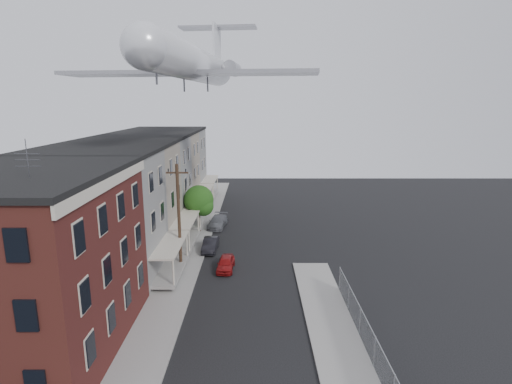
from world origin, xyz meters
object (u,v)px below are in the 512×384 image
(car_far, at_px, (218,222))
(street_tree, at_px, (200,202))
(car_mid, at_px, (210,244))
(airplane, at_px, (194,64))
(utility_pole, at_px, (179,216))
(car_near, at_px, (226,263))

(car_far, bearing_deg, street_tree, -125.71)
(car_mid, height_order, airplane, airplane)
(utility_pole, bearing_deg, street_tree, 88.11)
(street_tree, xyz_separation_m, car_far, (1.67, 1.80, -2.82))
(car_near, bearing_deg, airplane, 116.48)
(utility_pole, bearing_deg, airplane, 85.23)
(car_mid, distance_m, car_far, 7.35)
(car_mid, bearing_deg, utility_pole, -112.81)
(airplane, bearing_deg, utility_pole, -94.77)
(utility_pole, xyz_separation_m, car_far, (2.00, 11.72, -4.04))
(utility_pole, distance_m, street_tree, 10.00)
(car_near, relative_size, airplane, 0.13)
(utility_pole, distance_m, car_mid, 6.30)
(utility_pole, height_order, street_tree, utility_pole)
(utility_pole, distance_m, airplane, 14.58)
(utility_pole, xyz_separation_m, airplane, (0.60, 7.17, 12.68))
(utility_pole, bearing_deg, car_near, -1.92)
(utility_pole, height_order, car_far, utility_pole)
(utility_pole, height_order, car_near, utility_pole)
(airplane, bearing_deg, car_far, 72.89)
(car_mid, bearing_deg, airplane, 118.42)
(car_mid, distance_m, airplane, 17.04)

